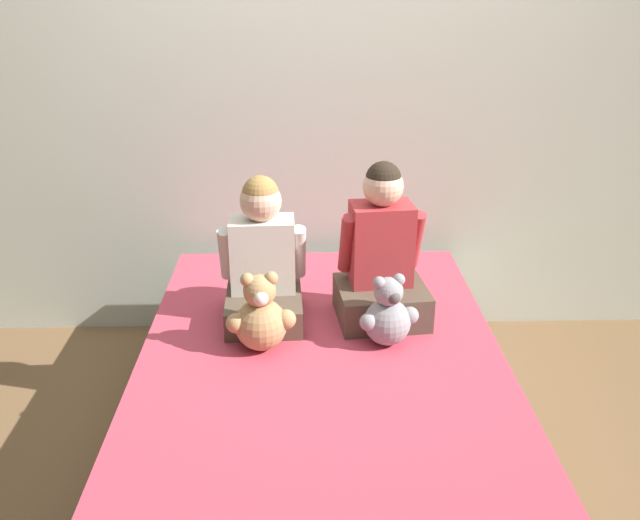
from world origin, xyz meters
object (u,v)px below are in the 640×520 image
object	(u,v)px
bed	(321,401)
child_on_left	(263,262)
teddy_bear_held_by_right_child	(388,315)
child_on_right	(381,258)
teddy_bear_held_by_left_child	(261,317)

from	to	relation	value
bed	child_on_left	world-z (taller)	child_on_left
child_on_left	bed	bearing A→B (deg)	-52.28
child_on_left	teddy_bear_held_by_right_child	bearing A→B (deg)	-28.16
child_on_right	teddy_bear_held_by_left_child	distance (m)	0.54
teddy_bear_held_by_left_child	teddy_bear_held_by_right_child	bearing A→B (deg)	-4.78
teddy_bear_held_by_left_child	teddy_bear_held_by_right_child	world-z (taller)	teddy_bear_held_by_left_child
child_on_right	child_on_left	bearing A→B (deg)	173.15
child_on_right	teddy_bear_held_by_right_child	bearing A→B (deg)	-95.17
teddy_bear_held_by_right_child	child_on_right	bearing A→B (deg)	73.62
bed	child_on_left	bearing A→B (deg)	129.82
child_on_left	teddy_bear_held_by_left_child	distance (m)	0.28
teddy_bear_held_by_right_child	teddy_bear_held_by_left_child	bearing A→B (deg)	165.55
bed	teddy_bear_held_by_right_child	world-z (taller)	teddy_bear_held_by_right_child
child_on_right	bed	bearing A→B (deg)	-139.13
bed	teddy_bear_held_by_left_child	xyz separation A→B (m)	(-0.22, 0.01, 0.36)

